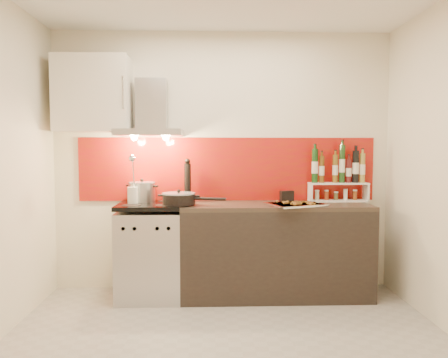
{
  "coord_description": "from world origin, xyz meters",
  "views": [
    {
      "loc": [
        -0.14,
        -3.05,
        1.43
      ],
      "look_at": [
        0.0,
        0.95,
        1.15
      ],
      "focal_mm": 35.0,
      "sensor_mm": 36.0,
      "label": 1
    }
  ],
  "objects_px": {
    "range_stove": "(151,252)",
    "saute_pan": "(179,199)",
    "stock_pot": "(142,192)",
    "baking_tray": "(295,204)",
    "counter": "(275,250)",
    "pepper_mill": "(188,181)"
  },
  "relations": [
    {
      "from": "stock_pot",
      "to": "baking_tray",
      "type": "distance_m",
      "value": 1.5
    },
    {
      "from": "counter",
      "to": "baking_tray",
      "type": "distance_m",
      "value": 0.52
    },
    {
      "from": "stock_pot",
      "to": "range_stove",
      "type": "bearing_deg",
      "value": -58.45
    },
    {
      "from": "saute_pan",
      "to": "pepper_mill",
      "type": "bearing_deg",
      "value": 75.91
    },
    {
      "from": "range_stove",
      "to": "stock_pot",
      "type": "height_order",
      "value": "stock_pot"
    },
    {
      "from": "stock_pot",
      "to": "baking_tray",
      "type": "height_order",
      "value": "stock_pot"
    },
    {
      "from": "pepper_mill",
      "to": "baking_tray",
      "type": "xyz_separation_m",
      "value": [
        1.01,
        -0.31,
        -0.19
      ]
    },
    {
      "from": "range_stove",
      "to": "stock_pot",
      "type": "distance_m",
      "value": 0.6
    },
    {
      "from": "saute_pan",
      "to": "pepper_mill",
      "type": "relative_size",
      "value": 1.37
    },
    {
      "from": "counter",
      "to": "stock_pot",
      "type": "relative_size",
      "value": 6.83
    },
    {
      "from": "pepper_mill",
      "to": "counter",
      "type": "bearing_deg",
      "value": -10.15
    },
    {
      "from": "saute_pan",
      "to": "baking_tray",
      "type": "xyz_separation_m",
      "value": [
        1.08,
        -0.06,
        -0.05
      ]
    },
    {
      "from": "range_stove",
      "to": "counter",
      "type": "height_order",
      "value": "range_stove"
    },
    {
      "from": "saute_pan",
      "to": "pepper_mill",
      "type": "height_order",
      "value": "pepper_mill"
    },
    {
      "from": "counter",
      "to": "stock_pot",
      "type": "distance_m",
      "value": 1.42
    },
    {
      "from": "range_stove",
      "to": "saute_pan",
      "type": "xyz_separation_m",
      "value": [
        0.29,
        -0.1,
        0.52
      ]
    },
    {
      "from": "stock_pot",
      "to": "saute_pan",
      "type": "relative_size",
      "value": 0.44
    },
    {
      "from": "range_stove",
      "to": "counter",
      "type": "bearing_deg",
      "value": 0.23
    },
    {
      "from": "range_stove",
      "to": "pepper_mill",
      "type": "bearing_deg",
      "value": 24.16
    },
    {
      "from": "stock_pot",
      "to": "pepper_mill",
      "type": "xyz_separation_m",
      "value": [
        0.45,
        -0.0,
        0.1
      ]
    },
    {
      "from": "range_stove",
      "to": "stock_pot",
      "type": "xyz_separation_m",
      "value": [
        -0.1,
        0.16,
        0.57
      ]
    },
    {
      "from": "pepper_mill",
      "to": "baking_tray",
      "type": "distance_m",
      "value": 1.08
    }
  ]
}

